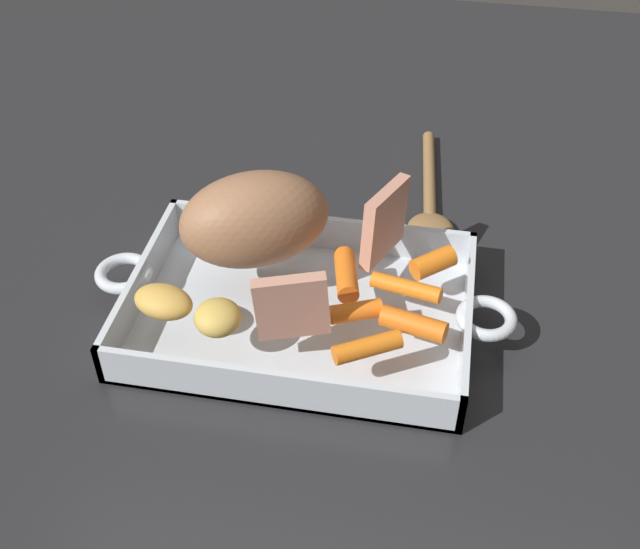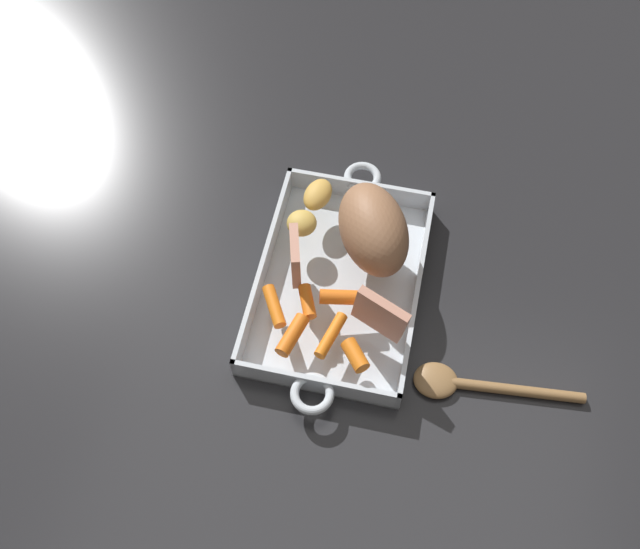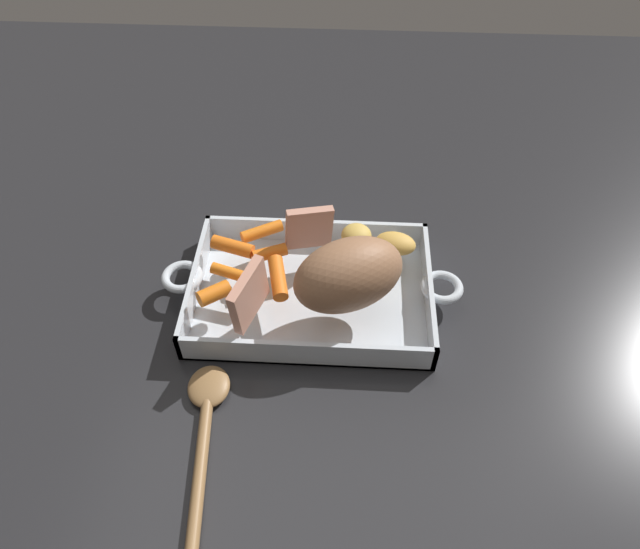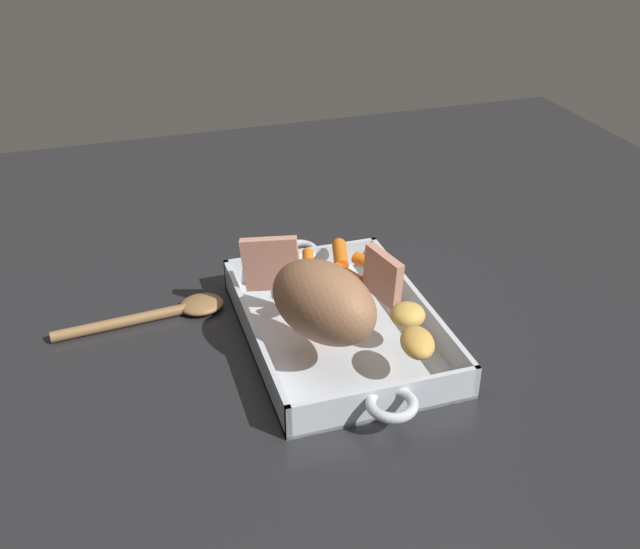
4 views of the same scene
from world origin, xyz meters
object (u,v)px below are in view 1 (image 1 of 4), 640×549
(pork_roast, at_px, (255,219))
(baby_carrot_southwest, at_px, (414,324))
(baby_carrot_northeast, at_px, (356,311))
(baby_carrot_long, at_px, (346,275))
(roasting_dish, at_px, (300,311))
(baby_carrot_southeast, at_px, (406,287))
(baby_carrot_center_right, at_px, (367,347))
(potato_golden_small, at_px, (218,317))
(roast_slice_outer, at_px, (292,307))
(potato_halved, at_px, (163,302))
(serving_spoon, at_px, (430,206))
(baby_carrot_short, at_px, (433,263))
(roast_slice_thin, at_px, (385,222))

(pork_roast, distance_m, baby_carrot_southwest, 0.19)
(baby_carrot_northeast, relative_size, baby_carrot_long, 0.74)
(roasting_dish, relative_size, baby_carrot_southeast, 6.09)
(baby_carrot_northeast, bearing_deg, baby_carrot_center_right, 110.97)
(pork_roast, distance_m, baby_carrot_southeast, 0.17)
(baby_carrot_center_right, bearing_deg, potato_golden_small, -3.00)
(roast_slice_outer, xyz_separation_m, potato_halved, (0.13, -0.01, -0.02))
(baby_carrot_long, height_order, baby_carrot_center_right, baby_carrot_long)
(baby_carrot_northeast, distance_m, baby_carrot_center_right, 0.05)
(roast_slice_outer, distance_m, potato_golden_small, 0.07)
(roast_slice_outer, height_order, baby_carrot_center_right, roast_slice_outer)
(baby_carrot_long, distance_m, serving_spoon, 0.22)
(roasting_dish, xyz_separation_m, baby_carrot_southeast, (-0.11, -0.01, 0.04))
(baby_carrot_northeast, bearing_deg, baby_carrot_southeast, -135.19)
(baby_carrot_long, bearing_deg, baby_carrot_short, -158.61)
(baby_carrot_southwest, relative_size, potato_golden_small, 1.37)
(baby_carrot_southwest, bearing_deg, roasting_dish, -20.20)
(pork_roast, height_order, roast_slice_thin, pork_roast)
(roasting_dish, distance_m, roast_slice_thin, 0.13)
(potato_halved, distance_m, serving_spoon, 0.37)
(roasting_dish, distance_m, baby_carrot_short, 0.15)
(roasting_dish, xyz_separation_m, roast_slice_outer, (-0.01, 0.06, 0.07))
(roasting_dish, height_order, baby_carrot_southeast, baby_carrot_southeast)
(baby_carrot_southeast, bearing_deg, baby_carrot_southwest, 102.94)
(potato_golden_small, bearing_deg, roast_slice_thin, -134.39)
(baby_carrot_southeast, bearing_deg, potato_halved, 16.69)
(roast_slice_outer, relative_size, baby_carrot_southeast, 0.95)
(baby_carrot_long, bearing_deg, baby_carrot_northeast, 109.11)
(pork_roast, distance_m, roast_slice_outer, 0.12)
(roast_slice_thin, height_order, baby_carrot_center_right, roast_slice_thin)
(baby_carrot_northeast, bearing_deg, pork_roast, -32.23)
(baby_carrot_short, bearing_deg, baby_carrot_long, 21.39)
(baby_carrot_southwest, distance_m, baby_carrot_southeast, 0.05)
(baby_carrot_long, bearing_deg, roast_slice_thin, -118.65)
(baby_carrot_short, height_order, potato_halved, potato_halved)
(baby_carrot_center_right, height_order, baby_carrot_southwest, baby_carrot_southwest)
(baby_carrot_short, relative_size, potato_halved, 0.75)
(roast_slice_thin, height_order, baby_carrot_long, roast_slice_thin)
(baby_carrot_center_right, bearing_deg, serving_spoon, -97.66)
(roast_slice_thin, distance_m, roast_slice_outer, 0.15)
(baby_carrot_northeast, relative_size, potato_golden_small, 1.10)
(roast_slice_thin, height_order, potato_halved, roast_slice_thin)
(baby_carrot_southeast, distance_m, potato_halved, 0.24)
(roast_slice_thin, bearing_deg, serving_spoon, -106.73)
(baby_carrot_southeast, relative_size, potato_halved, 1.19)
(baby_carrot_center_right, distance_m, potato_halved, 0.20)
(baby_carrot_long, bearing_deg, serving_spoon, -110.33)
(baby_carrot_southwest, bearing_deg, baby_carrot_northeast, -8.82)
(baby_carrot_long, bearing_deg, baby_carrot_center_right, 110.00)
(baby_carrot_center_right, relative_size, potato_golden_small, 1.40)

